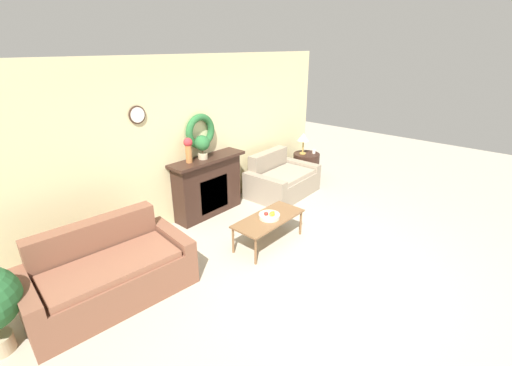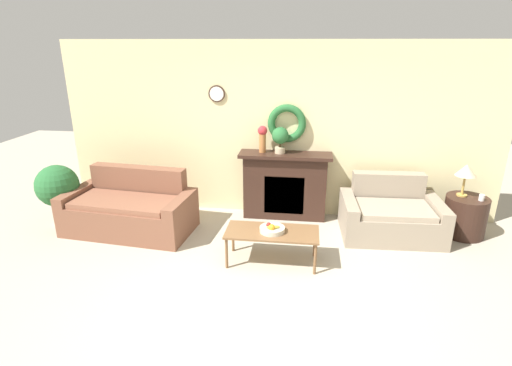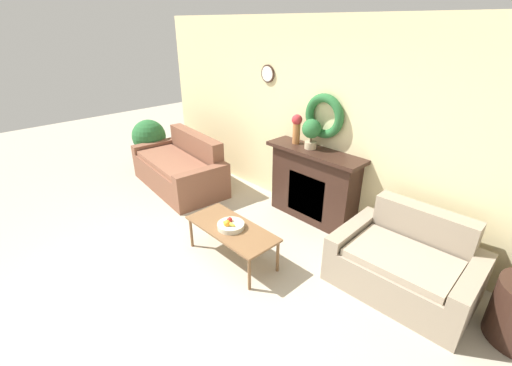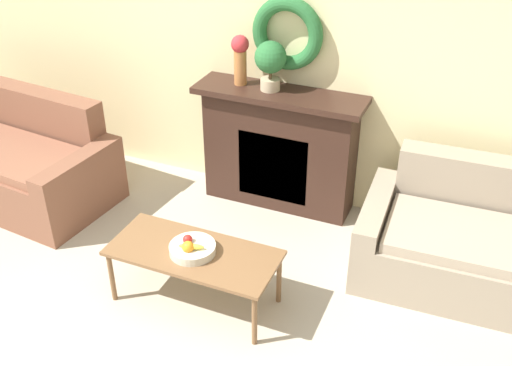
% 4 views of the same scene
% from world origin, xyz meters
% --- Properties ---
extents(ground_plane, '(16.00, 16.00, 0.00)m').
position_xyz_m(ground_plane, '(0.00, 0.00, 0.00)').
color(ground_plane, '#ADA38E').
extents(wall_back, '(6.80, 0.18, 2.70)m').
position_xyz_m(wall_back, '(0.00, 2.61, 1.36)').
color(wall_back, beige).
rests_on(wall_back, ground_plane).
extents(fireplace, '(1.42, 0.41, 1.06)m').
position_xyz_m(fireplace, '(0.14, 2.40, 0.53)').
color(fireplace, '#331E16').
rests_on(fireplace, ground_plane).
extents(couch_left, '(1.91, 1.10, 0.89)m').
position_xyz_m(couch_left, '(-2.09, 1.63, 0.32)').
color(couch_left, brown).
rests_on(couch_left, ground_plane).
extents(loveseat_right, '(1.42, 1.01, 0.83)m').
position_xyz_m(loveseat_right, '(1.70, 1.99, 0.29)').
color(loveseat_right, gray).
rests_on(loveseat_right, ground_plane).
extents(coffee_table, '(1.16, 0.51, 0.43)m').
position_xyz_m(coffee_table, '(0.07, 0.97, 0.39)').
color(coffee_table, brown).
rests_on(coffee_table, ground_plane).
extents(fruit_bowl, '(0.31, 0.31, 0.12)m').
position_xyz_m(fruit_bowl, '(0.07, 0.95, 0.47)').
color(fruit_bowl, beige).
rests_on(fruit_bowl, coffee_table).
extents(side_table_by_loveseat, '(0.58, 0.58, 0.58)m').
position_xyz_m(side_table_by_loveseat, '(2.76, 2.09, 0.29)').
color(side_table_by_loveseat, '#331E16').
rests_on(side_table_by_loveseat, ground_plane).
extents(table_lamp, '(0.28, 0.28, 0.47)m').
position_xyz_m(table_lamp, '(2.69, 2.15, 0.95)').
color(table_lamp, '#B28E42').
rests_on(table_lamp, side_table_by_loveseat).
extents(mug, '(0.07, 0.07, 0.09)m').
position_xyz_m(mug, '(2.89, 1.99, 0.63)').
color(mug, silver).
rests_on(mug, side_table_by_loveseat).
extents(vase_on_mantel_left, '(0.15, 0.15, 0.41)m').
position_xyz_m(vase_on_mantel_left, '(-0.22, 2.41, 1.30)').
color(vase_on_mantel_left, '#AD6B38').
rests_on(vase_on_mantel_left, fireplace).
extents(potted_plant_on_mantel, '(0.26, 0.26, 0.40)m').
position_xyz_m(potted_plant_on_mantel, '(0.05, 2.39, 1.30)').
color(potted_plant_on_mantel, tan).
rests_on(potted_plant_on_mantel, fireplace).
extents(potted_plant_floor_by_couch, '(0.63, 0.63, 0.94)m').
position_xyz_m(potted_plant_floor_by_couch, '(-3.23, 1.68, 0.60)').
color(potted_plant_floor_by_couch, tan).
rests_on(potted_plant_floor_by_couch, ground_plane).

